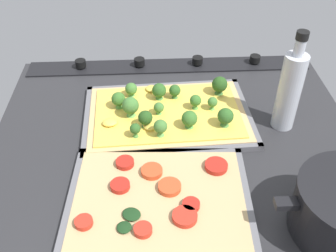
{
  "coord_description": "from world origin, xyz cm",
  "views": [
    {
      "loc": [
        4.93,
        60.28,
        55.79
      ],
      "look_at": [
        1.66,
        -2.7,
        3.29
      ],
      "focal_mm": 42.2,
      "sensor_mm": 36.0,
      "label": 1
    }
  ],
  "objects_px": {
    "oil_bottle": "(290,90)",
    "baking_tray_back": "(159,200)",
    "broccoli_pizza": "(168,111)",
    "veggie_pizza_back": "(159,197)",
    "baking_tray_front": "(168,117)"
  },
  "relations": [
    {
      "from": "veggie_pizza_back",
      "to": "broccoli_pizza",
      "type": "bearing_deg",
      "value": -96.74
    },
    {
      "from": "baking_tray_back",
      "to": "veggie_pizza_back",
      "type": "height_order",
      "value": "veggie_pizza_back"
    },
    {
      "from": "oil_bottle",
      "to": "baking_tray_back",
      "type": "bearing_deg",
      "value": 36.06
    },
    {
      "from": "veggie_pizza_back",
      "to": "oil_bottle",
      "type": "distance_m",
      "value": 0.35
    },
    {
      "from": "broccoli_pizza",
      "to": "veggie_pizza_back",
      "type": "height_order",
      "value": "broccoli_pizza"
    },
    {
      "from": "veggie_pizza_back",
      "to": "baking_tray_front",
      "type": "bearing_deg",
      "value": -96.61
    },
    {
      "from": "veggie_pizza_back",
      "to": "baking_tray_back",
      "type": "bearing_deg",
      "value": 85.64
    },
    {
      "from": "baking_tray_front",
      "to": "oil_bottle",
      "type": "bearing_deg",
      "value": 172.02
    },
    {
      "from": "broccoli_pizza",
      "to": "baking_tray_back",
      "type": "distance_m",
      "value": 0.24
    },
    {
      "from": "baking_tray_back",
      "to": "baking_tray_front",
      "type": "bearing_deg",
      "value": -96.6
    },
    {
      "from": "baking_tray_front",
      "to": "oil_bottle",
      "type": "relative_size",
      "value": 1.71
    },
    {
      "from": "broccoli_pizza",
      "to": "veggie_pizza_back",
      "type": "relative_size",
      "value": 1.14
    },
    {
      "from": "oil_bottle",
      "to": "broccoli_pizza",
      "type": "bearing_deg",
      "value": -7.86
    },
    {
      "from": "baking_tray_back",
      "to": "broccoli_pizza",
      "type": "bearing_deg",
      "value": -96.73
    },
    {
      "from": "baking_tray_front",
      "to": "veggie_pizza_back",
      "type": "distance_m",
      "value": 0.24
    }
  ]
}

